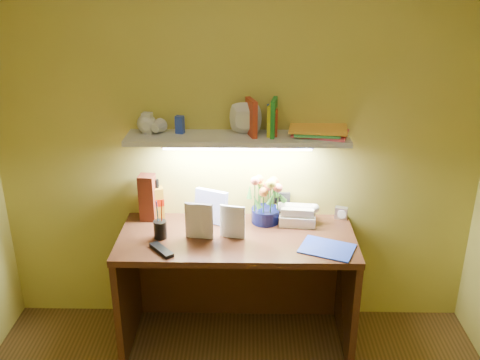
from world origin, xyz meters
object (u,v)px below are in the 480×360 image
object	(u,v)px
flower_bouquet	(266,199)
desk_clock	(341,213)
desk	(237,290)
telephone	(298,213)
whisky_bottle	(158,198)

from	to	relation	value
flower_bouquet	desk_clock	size ratio (longest dim) A/B	3.96
desk_clock	flower_bouquet	bearing A→B (deg)	-156.37
desk	telephone	xyz separation A→B (m)	(0.37, 0.18, 0.44)
flower_bouquet	desk_clock	distance (m)	0.49
desk	flower_bouquet	distance (m)	0.59
desk	flower_bouquet	size ratio (longest dim) A/B	4.53
telephone	whisky_bottle	distance (m)	0.88
whisky_bottle	desk_clock	bearing A→B (deg)	-0.12
flower_bouquet	whisky_bottle	world-z (taller)	flower_bouquet
desk_clock	whisky_bottle	size ratio (longest dim) A/B	0.30
whisky_bottle	desk	bearing A→B (deg)	-26.05
flower_bouquet	whisky_bottle	xyz separation A→B (m)	(-0.68, 0.05, -0.03)
telephone	desk_clock	world-z (taller)	telephone
telephone	whisky_bottle	bearing A→B (deg)	-178.62
flower_bouquet	whisky_bottle	distance (m)	0.68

